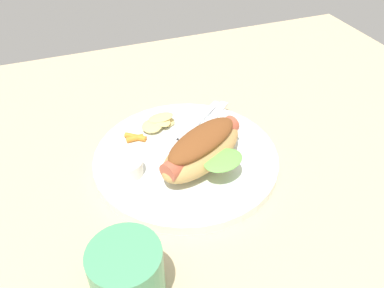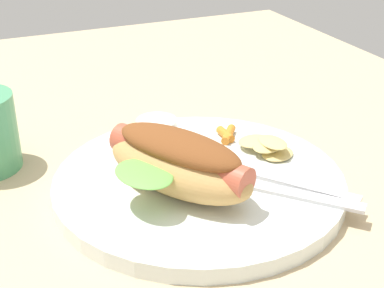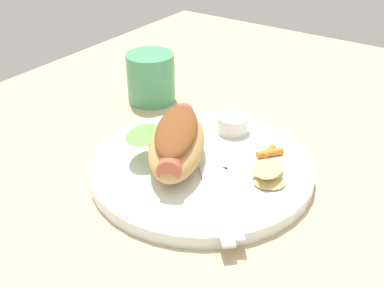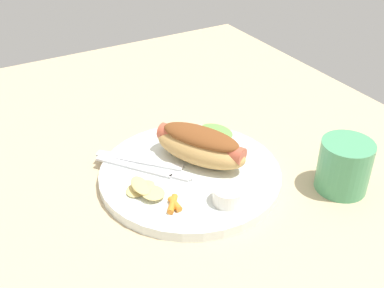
# 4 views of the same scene
# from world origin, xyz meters

# --- Properties ---
(ground_plane) EXTENTS (1.20, 0.90, 0.02)m
(ground_plane) POSITION_xyz_m (0.00, 0.00, -0.01)
(ground_plane) COLOR tan
(plate) EXTENTS (0.28, 0.28, 0.02)m
(plate) POSITION_xyz_m (-0.01, -0.01, 0.01)
(plate) COLOR white
(plate) RESTS_ON ground_plane
(hot_dog) EXTENTS (0.17, 0.14, 0.06)m
(hot_dog) POSITION_xyz_m (-0.03, 0.02, 0.05)
(hot_dog) COLOR tan
(hot_dog) RESTS_ON plate
(sauce_ramekin) EXTENTS (0.04, 0.04, 0.02)m
(sauce_ramekin) POSITION_xyz_m (0.08, -0.00, 0.03)
(sauce_ramekin) COLOR white
(sauce_ramekin) RESTS_ON plate
(fork) EXTENTS (0.14, 0.11, 0.00)m
(fork) POSITION_xyz_m (-0.05, -0.07, 0.02)
(fork) COLOR silver
(fork) RESTS_ON plate
(knife) EXTENTS (0.12, 0.11, 0.00)m
(knife) POSITION_xyz_m (-0.07, -0.07, 0.02)
(knife) COLOR silver
(knife) RESTS_ON plate
(chips_pile) EXTENTS (0.07, 0.06, 0.02)m
(chips_pile) POSITION_xyz_m (0.00, -0.09, 0.02)
(chips_pile) COLOR #DAC173
(chips_pile) RESTS_ON plate
(carrot_garnish) EXTENTS (0.03, 0.03, 0.01)m
(carrot_garnish) POSITION_xyz_m (0.05, -0.07, 0.02)
(carrot_garnish) COLOR orange
(carrot_garnish) RESTS_ON plate
(drinking_cup) EXTENTS (0.08, 0.08, 0.08)m
(drinking_cup) POSITION_xyz_m (0.12, 0.18, 0.04)
(drinking_cup) COLOR #4C9E6B
(drinking_cup) RESTS_ON ground_plane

